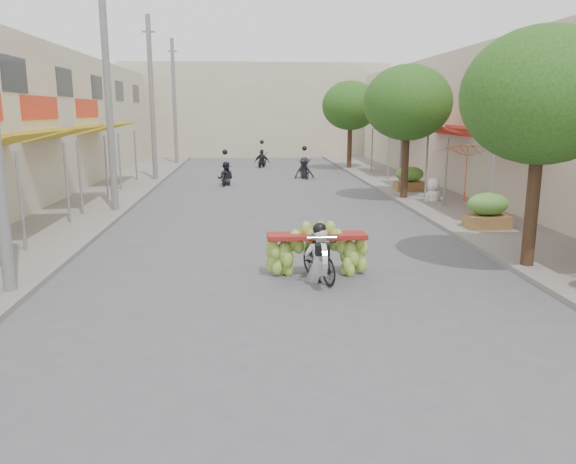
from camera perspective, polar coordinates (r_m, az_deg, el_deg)
The scene contains 19 objects.
ground at distance 8.48m, azimuth 1.81°, elevation -12.10°, with size 120.00×120.00×0.00m, color #535358.
sidewalk_left at distance 23.76m, azimuth -19.30°, elevation 3.22°, with size 4.00×60.00×0.12m, color gray.
sidewalk_right at distance 24.24m, azimuth 14.66°, elevation 3.68°, with size 4.00×60.00×0.12m, color gray.
shophouse_row_right at distance 25.20m, azimuth 26.75°, elevation 9.81°, with size 9.77×40.00×6.00m.
far_building at distance 45.69m, azimuth -3.31°, elevation 12.20°, with size 20.00×6.00×7.00m, color beige.
utility_pole_mid at distance 20.21m, azimuth -17.81°, elevation 13.16°, with size 0.60×0.24×8.00m.
utility_pole_far at distance 29.05m, azimuth -13.67°, elevation 12.93°, with size 0.60×0.24×8.00m.
utility_pole_back at distance 37.96m, azimuth -11.47°, elevation 12.78°, with size 0.60×0.24×8.00m.
street_tree_near at distance 13.25m, azimuth 24.41°, elevation 12.42°, with size 3.40×3.40×5.25m.
street_tree_mid at distance 22.57m, azimuth 12.06°, elevation 12.69°, with size 3.40×3.40×5.25m.
street_tree_far at distance 34.26m, azimuth 6.36°, elevation 12.63°, with size 3.40×3.40×5.25m.
produce_crate_mid at distance 17.41m, azimuth 19.64°, elevation 2.32°, with size 1.20×0.88×1.16m.
produce_crate_far at distance 24.86m, azimuth 12.25°, elevation 5.52°, with size 1.20×0.88×1.16m.
banana_motorbike at distance 11.81m, azimuth 3.06°, elevation -1.45°, with size 2.20×1.83×2.11m.
market_umbrella at distance 18.50m, azimuth 17.91°, elevation 8.70°, with size 2.27×2.27×1.89m.
pedestrian at distance 22.09m, azimuth 14.61°, elevation 5.30°, with size 0.98×0.80×1.73m.
bg_motorbike_a at distance 27.06m, azimuth -6.38°, elevation 6.32°, with size 0.85×1.65×1.95m.
bg_motorbike_b at distance 29.62m, azimuth 1.67°, elevation 7.04°, with size 1.12×1.92×1.95m.
bg_motorbike_c at distance 35.66m, azimuth -2.66°, elevation 7.86°, with size 1.08×1.73×1.95m.
Camera 1 is at (-0.84, -7.68, 3.49)m, focal length 35.00 mm.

